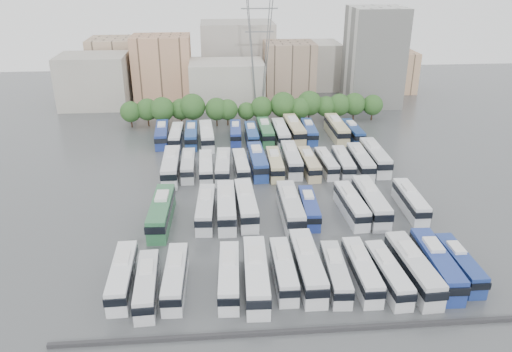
{
  "coord_description": "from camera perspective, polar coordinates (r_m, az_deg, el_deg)",
  "views": [
    {
      "loc": [
        -9.35,
        -75.75,
        38.06
      ],
      "look_at": [
        -2.72,
        3.38,
        3.0
      ],
      "focal_mm": 35.0,
      "sensor_mm": 36.0,
      "label": 1
    }
  ],
  "objects": [
    {
      "name": "bus_r1_s3",
      "position": [
        78.74,
        -5.77,
        -3.69
      ],
      "size": [
        3.2,
        12.15,
        3.78
      ],
      "rotation": [
        0.0,
        0.0,
        -0.05
      ],
      "color": "silver",
      "rests_on": "ground"
    },
    {
      "name": "bus_r2_s4",
      "position": [
        94.13,
        -3.78,
        1.16
      ],
      "size": [
        3.25,
        12.25,
        3.81
      ],
      "rotation": [
        0.0,
        0.0,
        -0.05
      ],
      "color": "silver",
      "rests_on": "ground"
    },
    {
      "name": "apartment_tower",
      "position": [
        142.81,
        13.31,
        13.1
      ],
      "size": [
        14.0,
        14.0,
        26.0
      ],
      "primitive_type": "cube",
      "color": "silver",
      "rests_on": "ground"
    },
    {
      "name": "bus_r2_s5",
      "position": [
        94.59,
        -1.73,
        1.23
      ],
      "size": [
        2.9,
        11.34,
        3.53
      ],
      "rotation": [
        0.0,
        0.0,
        0.04
      ],
      "color": "silver",
      "rests_on": "ground"
    },
    {
      "name": "tree_line",
      "position": [
        122.97,
        -0.18,
        7.88
      ],
      "size": [
        64.73,
        7.55,
        7.97
      ],
      "color": "black",
      "rests_on": "ground"
    },
    {
      "name": "bus_r0_s8",
      "position": [
        64.5,
        9.07,
        -10.83
      ],
      "size": [
        2.98,
        11.17,
        3.47
      ],
      "rotation": [
        0.0,
        0.0,
        -0.05
      ],
      "color": "silver",
      "rests_on": "ground"
    },
    {
      "name": "bus_r1_s7",
      "position": [
        78.45,
        3.94,
        -3.56
      ],
      "size": [
        2.93,
        13.31,
        4.17
      ],
      "rotation": [
        0.0,
        0.0,
        0.0
      ],
      "color": "silver",
      "rests_on": "ground"
    },
    {
      "name": "city_buildings",
      "position": [
        150.68,
        -4.07,
        12.21
      ],
      "size": [
        102.0,
        35.0,
        20.0
      ],
      "color": "#9E998E",
      "rests_on": "ground"
    },
    {
      "name": "bus_r3_s13",
      "position": [
        115.05,
        11.0,
        4.99
      ],
      "size": [
        2.91,
        11.57,
        3.61
      ],
      "rotation": [
        0.0,
        0.0,
        0.04
      ],
      "color": "navy",
      "rests_on": "ground"
    },
    {
      "name": "bus_r2_s11",
      "position": [
        97.36,
        9.93,
        1.56
      ],
      "size": [
        2.87,
        11.53,
        3.59
      ],
      "rotation": [
        0.0,
        0.0,
        -0.03
      ],
      "color": "silver",
      "rests_on": "ground"
    },
    {
      "name": "bus_r0_s11",
      "position": [
        66.98,
        17.5,
        -10.0
      ],
      "size": [
        3.41,
        13.17,
        4.1
      ],
      "rotation": [
        0.0,
        0.0,
        0.04
      ],
      "color": "silver",
      "rests_on": "ground"
    },
    {
      "name": "bus_r3_s8",
      "position": [
        111.69,
        2.84,
        4.94
      ],
      "size": [
        2.91,
        12.78,
        4.0
      ],
      "rotation": [
        0.0,
        0.0,
        0.01
      ],
      "color": "silver",
      "rests_on": "ground"
    },
    {
      "name": "bus_r3_s5",
      "position": [
        112.8,
        -2.34,
        5.0
      ],
      "size": [
        2.81,
        11.16,
        3.48
      ],
      "rotation": [
        0.0,
        0.0,
        -0.04
      ],
      "color": "navy",
      "rests_on": "ground"
    },
    {
      "name": "bus_r0_s10",
      "position": [
        65.62,
        14.82,
        -10.68
      ],
      "size": [
        3.04,
        11.52,
        3.58
      ],
      "rotation": [
        0.0,
        0.0,
        0.05
      ],
      "color": "silver",
      "rests_on": "ground"
    },
    {
      "name": "bus_r0_s4",
      "position": [
        63.11,
        -3.09,
        -11.29
      ],
      "size": [
        3.08,
        11.8,
        3.67
      ],
      "rotation": [
        0.0,
        0.0,
        -0.05
      ],
      "color": "silver",
      "rests_on": "ground"
    },
    {
      "name": "bus_r0_s6",
      "position": [
        64.27,
        3.16,
        -10.61
      ],
      "size": [
        2.51,
        11.4,
        3.57
      ],
      "rotation": [
        0.0,
        0.0,
        -0.0
      ],
      "color": "silver",
      "rests_on": "ground"
    },
    {
      "name": "parapet",
      "position": [
        57.83,
        5.97,
        -17.17
      ],
      "size": [
        56.0,
        0.5,
        0.5
      ],
      "primitive_type": "cube",
      "color": "#2D2D30",
      "rests_on": "ground"
    },
    {
      "name": "bus_r2_s6",
      "position": [
        95.96,
        0.16,
        1.76
      ],
      "size": [
        3.24,
        13.2,
        4.12
      ],
      "rotation": [
        0.0,
        0.0,
        0.03
      ],
      "color": "navy",
      "rests_on": "ground"
    },
    {
      "name": "bus_r3_s9",
      "position": [
        114.02,
        4.37,
        5.37
      ],
      "size": [
        3.59,
        13.75,
        4.28
      ],
      "rotation": [
        0.0,
        0.0,
        0.05
      ],
      "color": "#CBB88B",
      "rests_on": "ground"
    },
    {
      "name": "bus_r1_s13",
      "position": [
        84.52,
        17.24,
        -2.73
      ],
      "size": [
        2.95,
        11.88,
        3.7
      ],
      "rotation": [
        0.0,
        0.0,
        -0.03
      ],
      "color": "silver",
      "rests_on": "ground"
    },
    {
      "name": "bus_r3_s0",
      "position": [
        113.06,
        -10.71,
        4.75
      ],
      "size": [
        3.29,
        12.47,
        3.88
      ],
      "rotation": [
        0.0,
        0.0,
        0.05
      ],
      "color": "navy",
      "rests_on": "ground"
    },
    {
      "name": "bus_r2_s7",
      "position": [
        95.2,
        2.15,
        1.42
      ],
      "size": [
        2.75,
        11.76,
        3.68
      ],
      "rotation": [
        0.0,
        0.0,
        -0.02
      ],
      "color": "#C3B786",
      "rests_on": "ground"
    },
    {
      "name": "bus_r0_s5",
      "position": [
        62.82,
        0.0,
        -11.18
      ],
      "size": [
        3.3,
        13.25,
        4.13
      ],
      "rotation": [
        0.0,
        0.0,
        -0.03
      ],
      "color": "white",
      "rests_on": "ground"
    },
    {
      "name": "bus_r2_s13",
      "position": [
        100.51,
        13.43,
        2.17
      ],
      "size": [
        3.19,
        13.59,
        4.25
      ],
      "rotation": [
        0.0,
        0.0,
        -0.02
      ],
      "color": "silver",
      "rests_on": "ground"
    },
    {
      "name": "bus_r3_s3",
      "position": [
        110.56,
        -5.66,
        4.66
      ],
      "size": [
        3.47,
        13.03,
        4.05
      ],
      "rotation": [
        0.0,
        0.0,
        0.05
      ],
      "color": "white",
      "rests_on": "ground"
    },
    {
      "name": "bus_r2_s8",
      "position": [
        97.15,
        4.06,
        1.96
      ],
      "size": [
        2.97,
        12.93,
        4.05
      ],
      "rotation": [
        0.0,
        0.0,
        -0.01
      ],
      "color": "silver",
      "rests_on": "ground"
    },
    {
      "name": "bus_r2_s9",
      "position": [
        95.93,
        6.06,
        1.46
      ],
      "size": [
        2.84,
        11.61,
        3.62
      ],
      "rotation": [
        0.0,
        0.0,
        0.03
      ],
      "color": "tan",
      "rests_on": "ground"
    },
    {
      "name": "bus_r0_s2",
      "position": [
        63.61,
        -9.2,
        -11.31
      ],
      "size": [
        2.8,
        11.6,
        3.62
      ],
      "rotation": [
        0.0,
        0.0,
        -0.02
      ],
      "color": "silver",
      "rests_on": "ground"
    },
    {
      "name": "bus_r1_s4",
      "position": [
        78.8,
        -3.41,
        -3.45
      ],
      "size": [
        2.96,
        13.07,
        4.09
      ],
      "rotation": [
        0.0,
        0.0,
        -0.01
      ],
      "color": "silver",
      "rests_on": "ground"
    },
    {
      "name": "bus_r0_s12",
      "position": [
        68.76,
        19.9,
        -9.41
      ],
      "size": [
        3.3,
        13.15,
        4.1
      ],
      "rotation": [
        0.0,
        0.0,
        -0.03
      ],
      "color": "navy",
      "rests_on": "ground"
    },
    {
      "name": "bus_r2_s3",
      "position": [
        94.27,
        -5.74,
        1.05
      ],
      "size": [
        2.66,
        11.44,
        3.58
      ],
      "rotation": [
        0.0,
        0.0,
        0.02
      ],
      "color": "white",
      "rests_on": "ground"
    },
    {
      "name": "bus_r2_s1",
      "position": [
        94.8,
        -9.68,
        1.16
      ],
      "size": [
        3.05,
        13.5,
        4.23
      ],
      "rotation": [
        0.0,
        0.0,
        0.01
      ],
      "color": "silver",
      "rests_on": "ground"
    },
    {
      "name": "bus_r2_s12",
      "position": [
        98.16,
        11.83,
        1.7
      ],
      "size": [
        3.07,
        12.67,
        3.95
      ],
      "rotation": [
        0.0,
        0.0,
        -0.03
      ],
      "color": "silver",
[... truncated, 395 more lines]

